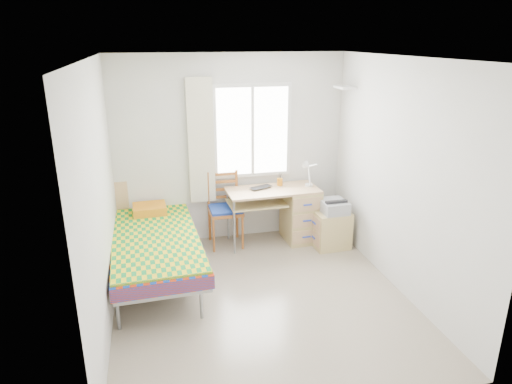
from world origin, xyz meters
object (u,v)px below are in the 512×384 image
Objects in this scene: cabinet at (330,229)px; printer at (333,206)px; bed at (156,241)px; desk at (295,212)px; chair at (225,205)px.

printer reaches higher than cabinet.
bed reaches higher than desk.
desk is 0.58m from printer.
bed is 5.54× the size of printer.
printer is at bearing 3.42° from bed.
cabinet is at bearing 3.94° from bed.
printer is (0.02, -0.02, 0.35)m from cabinet.
cabinet is (1.40, -0.44, -0.32)m from chair.
chair is 1.50m from cabinet.
desk is 1.24× the size of chair.
desk is at bearing 14.29° from bed.
bed is at bearing -176.58° from cabinet.
cabinet is at bearing -17.95° from chair.
chair is (-0.99, 0.11, 0.15)m from desk.
desk is (1.97, 0.59, -0.03)m from bed.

